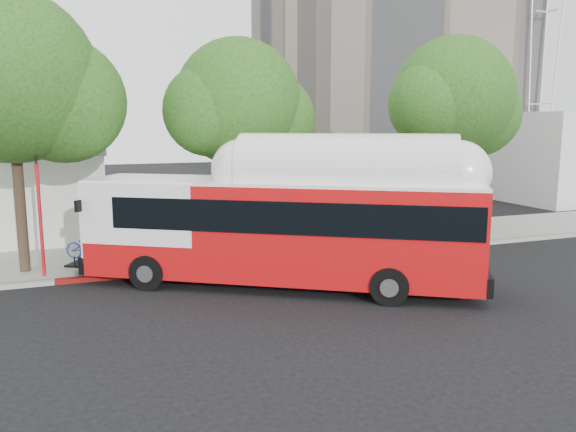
% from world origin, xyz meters
% --- Properties ---
extents(ground, '(120.00, 120.00, 0.00)m').
position_xyz_m(ground, '(0.00, 0.00, 0.00)').
color(ground, black).
rests_on(ground, ground).
extents(sidewalk, '(60.00, 5.00, 0.15)m').
position_xyz_m(sidewalk, '(0.00, 6.50, 0.07)').
color(sidewalk, gray).
rests_on(sidewalk, ground).
extents(curb_strip, '(60.00, 0.30, 0.15)m').
position_xyz_m(curb_strip, '(0.00, 3.90, 0.07)').
color(curb_strip, gray).
rests_on(curb_strip, ground).
extents(red_curb_segment, '(10.00, 0.32, 0.16)m').
position_xyz_m(red_curb_segment, '(-3.00, 3.90, 0.08)').
color(red_curb_segment, maroon).
rests_on(red_curb_segment, ground).
extents(street_tree_left, '(6.67, 5.80, 9.74)m').
position_xyz_m(street_tree_left, '(-8.53, 5.56, 6.60)').
color(street_tree_left, '#2D2116').
rests_on(street_tree_left, ground).
extents(street_tree_mid, '(5.75, 5.00, 8.62)m').
position_xyz_m(street_tree_mid, '(-0.59, 6.06, 5.91)').
color(street_tree_mid, '#2D2116').
rests_on(street_tree_mid, ground).
extents(street_tree_right, '(6.21, 5.40, 9.18)m').
position_xyz_m(street_tree_right, '(9.44, 5.86, 6.26)').
color(street_tree_right, '#2D2116').
rests_on(street_tree_right, ground).
extents(transit_bus, '(12.74, 9.16, 4.01)m').
position_xyz_m(transit_bus, '(-0.93, 1.00, 1.88)').
color(transit_bus, red).
rests_on(transit_bus, ground).
extents(signal_pole, '(0.12, 0.40, 4.26)m').
position_xyz_m(signal_pole, '(-8.33, 4.52, 2.18)').
color(signal_pole, red).
rests_on(signal_pole, ground).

